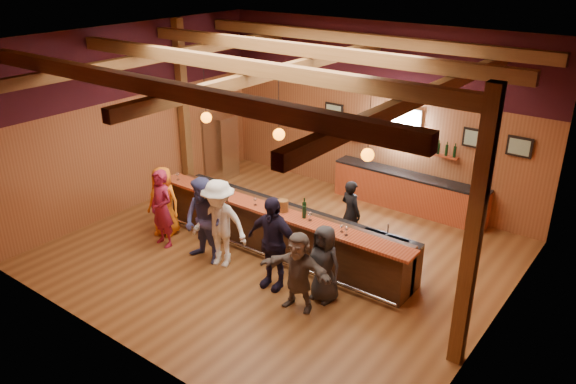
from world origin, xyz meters
name	(u,v)px	position (x,y,z in m)	size (l,w,h in m)	color
room	(281,109)	(0.00, 0.06, 3.21)	(9.04, 9.00, 4.52)	brown
bar_counter	(284,230)	(0.02, 0.15, 0.52)	(6.30, 1.07, 1.11)	black
back_bar_cabinet	(408,192)	(1.20, 3.72, 0.48)	(4.00, 0.52, 0.95)	maroon
window	(403,126)	(0.80, 3.95, 2.05)	(0.95, 0.09, 0.95)	silver
framed_pictures	(436,131)	(1.67, 3.94, 2.10)	(5.35, 0.05, 0.45)	black
wine_shelves	(400,144)	(0.80, 3.88, 1.62)	(3.00, 0.18, 0.30)	maroon
pendant_lights	(279,134)	(0.00, 0.00, 2.71)	(4.24, 0.24, 1.37)	black
stainless_fridge	(221,146)	(-4.10, 2.60, 0.90)	(0.70, 0.70, 1.80)	silver
customer_orange	(164,201)	(-2.68, -0.82, 0.82)	(0.80, 0.52, 1.63)	orange
customer_redvest	(162,209)	(-2.30, -1.21, 0.88)	(0.64, 0.42, 1.76)	maroon
customer_denim	(204,221)	(-1.07, -1.17, 0.93)	(0.90, 0.70, 1.86)	#414582
customer_white	(219,224)	(-0.71, -1.09, 0.95)	(1.22, 0.70, 1.89)	white
customer_navy	(272,243)	(0.66, -1.08, 0.95)	(1.11, 0.46, 1.90)	black
customer_brown	(298,271)	(1.48, -1.36, 0.77)	(1.42, 0.45, 1.53)	#63564F
customer_dark	(324,264)	(1.69, -0.85, 0.76)	(0.74, 0.48, 1.51)	#262629
bartender	(351,213)	(0.96, 1.31, 0.75)	(0.55, 0.36, 1.51)	black
ice_bucket	(283,206)	(0.18, -0.11, 1.23)	(0.22, 0.22, 0.24)	brown
bottle_a	(304,212)	(0.71, -0.10, 1.25)	(0.08, 0.08, 0.35)	black
bottle_b	(304,209)	(0.65, -0.02, 1.26)	(0.08, 0.08, 0.39)	black
glass_a	(178,174)	(-2.82, -0.23, 1.24)	(0.08, 0.08, 0.19)	silver
glass_b	(202,183)	(-2.02, -0.25, 1.23)	(0.07, 0.07, 0.17)	silver
glass_c	(229,190)	(-1.25, -0.19, 1.25)	(0.09, 0.09, 0.19)	silver
glass_d	(227,192)	(-1.23, -0.25, 1.23)	(0.07, 0.07, 0.16)	silver
glass_e	(255,200)	(-0.47, -0.22, 1.23)	(0.08, 0.08, 0.17)	silver
glass_f	(310,214)	(0.87, -0.13, 1.24)	(0.08, 0.08, 0.19)	silver
glass_g	(342,226)	(1.64, -0.17, 1.23)	(0.07, 0.07, 0.17)	silver
glass_h	(346,229)	(1.78, -0.24, 1.24)	(0.08, 0.08, 0.18)	silver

